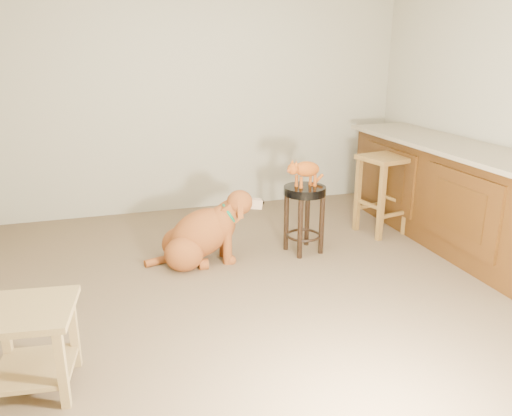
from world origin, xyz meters
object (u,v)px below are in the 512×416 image
object	(u,v)px
wood_stool	(382,193)
golden_retriever	(202,235)
tabby_kitten	(304,170)
padded_stool	(304,206)
side_table	(30,337)

from	to	relation	value
wood_stool	golden_retriever	size ratio (longest dim) A/B	0.74
golden_retriever	tabby_kitten	xyz separation A→B (m)	(0.91, -0.04, 0.51)
padded_stool	side_table	world-z (taller)	padded_stool
padded_stool	tabby_kitten	distance (m)	0.33
wood_stool	tabby_kitten	bearing A→B (deg)	-165.55
wood_stool	golden_retriever	xyz separation A→B (m)	(-1.85, -0.21, -0.16)
padded_stool	tabby_kitten	bearing A→B (deg)	-174.22
side_table	golden_retriever	world-z (taller)	golden_retriever
side_table	tabby_kitten	size ratio (longest dim) A/B	1.25
padded_stool	golden_retriever	xyz separation A→B (m)	(-0.92, 0.03, -0.19)
padded_stool	golden_retriever	distance (m)	0.94
golden_retriever	tabby_kitten	bearing A→B (deg)	0.52
wood_stool	golden_retriever	distance (m)	1.87
golden_retriever	tabby_kitten	world-z (taller)	tabby_kitten
wood_stool	side_table	bearing A→B (deg)	-152.14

